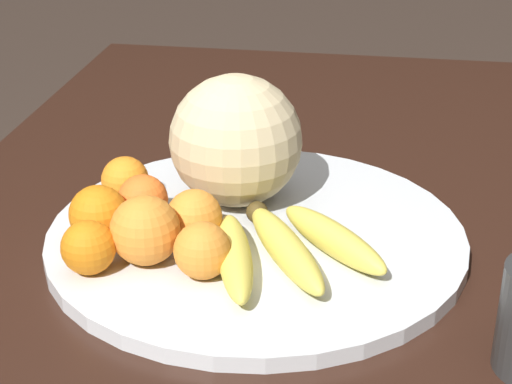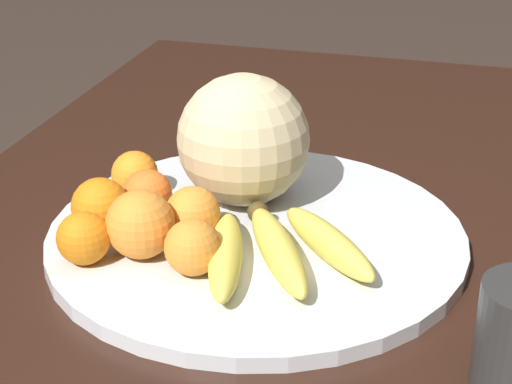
% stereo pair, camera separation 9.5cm
% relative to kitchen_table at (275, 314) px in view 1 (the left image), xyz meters
% --- Properties ---
extents(kitchen_table, '(1.53, 0.89, 0.73)m').
position_rel_kitchen_table_xyz_m(kitchen_table, '(0.00, 0.00, 0.00)').
color(kitchen_table, black).
rests_on(kitchen_table, ground_plane).
extents(fruit_bowl, '(0.48, 0.48, 0.02)m').
position_rel_kitchen_table_xyz_m(fruit_bowl, '(0.00, -0.02, 0.10)').
color(fruit_bowl, silver).
rests_on(fruit_bowl, kitchen_table).
extents(melon, '(0.16, 0.16, 0.16)m').
position_rel_kitchen_table_xyz_m(melon, '(-0.07, -0.06, 0.19)').
color(melon, beige).
rests_on(melon, fruit_bowl).
extents(banana_bunch, '(0.22, 0.21, 0.04)m').
position_rel_kitchen_table_xyz_m(banana_bunch, '(0.06, 0.02, 0.13)').
color(banana_bunch, '#473819').
rests_on(banana_bunch, fruit_bowl).
extents(orange_front_left, '(0.06, 0.06, 0.06)m').
position_rel_kitchen_table_xyz_m(orange_front_left, '(-0.05, -0.19, 0.14)').
color(orange_front_left, orange).
rests_on(orange_front_left, fruit_bowl).
extents(orange_front_right, '(0.07, 0.07, 0.07)m').
position_rel_kitchen_table_xyz_m(orange_front_right, '(0.09, -0.13, 0.15)').
color(orange_front_right, orange).
rests_on(orange_front_right, fruit_bowl).
extents(orange_mid_center, '(0.07, 0.07, 0.07)m').
position_rel_kitchen_table_xyz_m(orange_mid_center, '(0.05, -0.19, 0.14)').
color(orange_mid_center, orange).
rests_on(orange_mid_center, fruit_bowl).
extents(orange_back_left, '(0.06, 0.06, 0.06)m').
position_rel_kitchen_table_xyz_m(orange_back_left, '(-0.00, -0.15, 0.14)').
color(orange_back_left, orange).
rests_on(orange_back_left, fruit_bowl).
extents(orange_back_right, '(0.06, 0.06, 0.06)m').
position_rel_kitchen_table_xyz_m(orange_back_right, '(0.04, -0.09, 0.14)').
color(orange_back_right, orange).
rests_on(orange_back_right, fruit_bowl).
extents(orange_top_small, '(0.06, 0.06, 0.06)m').
position_rel_kitchen_table_xyz_m(orange_top_small, '(0.12, -0.18, 0.14)').
color(orange_top_small, orange).
rests_on(orange_top_small, fruit_bowl).
extents(orange_side_extra, '(0.06, 0.06, 0.06)m').
position_rel_kitchen_table_xyz_m(orange_side_extra, '(0.11, -0.06, 0.14)').
color(orange_side_extra, orange).
rests_on(orange_side_extra, fruit_bowl).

